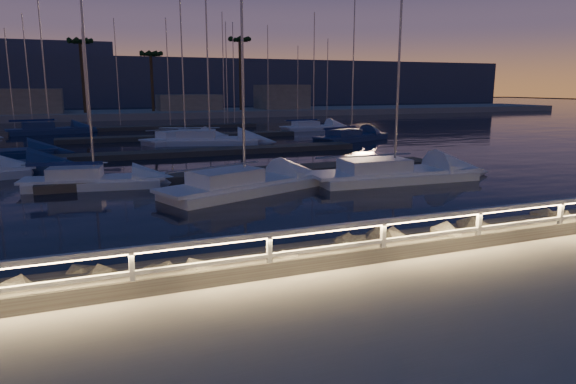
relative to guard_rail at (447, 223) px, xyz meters
name	(u,v)px	position (x,y,z in m)	size (l,w,h in m)	color
ground	(447,251)	(0.07, 0.00, -0.77)	(400.00, 400.00, 0.00)	gray
harbor_water	(198,151)	(0.07, 31.22, -1.74)	(400.00, 440.00, 0.60)	black
guard_rail	(447,223)	(0.00, 0.00, 0.00)	(44.11, 0.12, 1.06)	silver
floating_docks	(194,143)	(0.07, 32.50, -1.17)	(22.00, 36.00, 0.40)	#575148
far_shore	(139,112)	(-0.06, 74.05, -0.48)	(160.00, 14.00, 5.20)	gray
palm_left	(80,45)	(-7.93, 72.00, 9.36)	(3.00, 3.00, 11.20)	brown
palm_center	(151,56)	(2.07, 73.00, 8.01)	(3.00, 3.00, 9.70)	brown
palm_right	(240,43)	(16.07, 72.00, 10.26)	(3.00, 3.00, 12.20)	brown
distant_hills	(19,84)	(-22.06, 133.69, 3.96)	(230.00, 37.50, 18.00)	#3B425B
sailboat_b	(91,180)	(-8.44, 15.94, -0.97)	(6.96, 3.09, 11.47)	white
sailboat_c	(241,184)	(-2.04, 11.94, -0.93)	(8.72, 5.27, 14.35)	white
sailboat_d	(390,173)	(6.09, 12.01, -0.93)	(9.37, 3.26, 15.60)	white
sailboat_g	(207,139)	(1.16, 32.44, -0.92)	(9.04, 4.93, 14.80)	white
sailboat_h	(350,136)	(13.87, 30.61, -0.96)	(8.38, 5.06, 13.74)	navy
sailboat_k	(183,139)	(-0.55, 34.07, -0.96)	(8.02, 4.96, 13.23)	white
sailboat_l	(312,127)	(15.39, 42.28, -0.98)	(7.69, 2.83, 12.74)	white
sailboat_n	(47,129)	(-11.96, 48.43, -0.92)	(8.48, 3.78, 13.97)	navy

